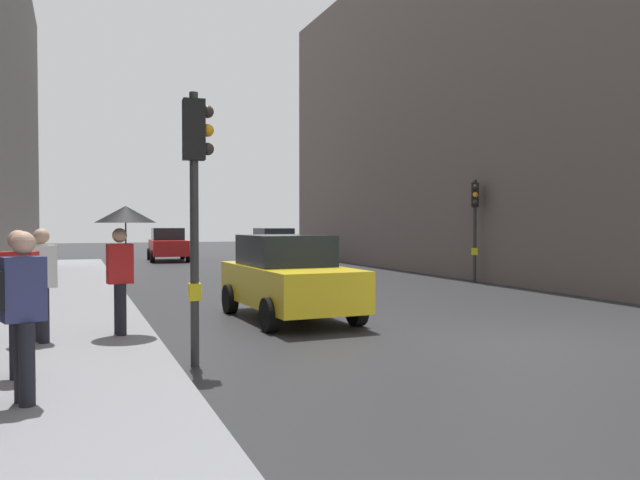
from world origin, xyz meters
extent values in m
plane|color=#28282B|center=(0.00, 0.00, 0.00)|extent=(120.00, 120.00, 0.00)
cube|color=gray|center=(-7.22, 6.00, 0.08)|extent=(2.68, 40.00, 0.16)
cube|color=#5B514C|center=(11.88, 14.73, 6.89)|extent=(12.00, 27.38, 13.78)
cylinder|color=#2D2D2D|center=(5.58, 9.59, 1.75)|extent=(0.12, 0.12, 3.49)
cube|color=black|center=(5.58, 9.59, 2.97)|extent=(0.36, 0.38, 0.84)
cube|color=yellow|center=(5.58, 9.59, 1.05)|extent=(0.25, 0.24, 0.24)
sphere|color=#2D231E|center=(5.49, 9.42, 3.23)|extent=(0.18, 0.18, 0.18)
sphere|color=orange|center=(5.49, 9.42, 2.97)|extent=(0.18, 0.18, 0.18)
sphere|color=#2D231E|center=(5.49, 9.42, 2.71)|extent=(0.18, 0.18, 0.18)
cylinder|color=#2D2D2D|center=(-5.58, 0.33, 1.92)|extent=(0.12, 0.12, 3.83)
cube|color=black|center=(-5.58, 0.33, 3.31)|extent=(0.31, 0.26, 0.84)
cube|color=yellow|center=(-5.58, 0.33, 1.05)|extent=(0.17, 0.21, 0.24)
sphere|color=#2D231E|center=(-5.39, 0.32, 3.57)|extent=(0.18, 0.18, 0.18)
sphere|color=orange|center=(-5.39, 0.32, 3.31)|extent=(0.18, 0.18, 0.18)
sphere|color=#2D231E|center=(-5.39, 0.32, 3.05)|extent=(0.18, 0.18, 0.18)
cube|color=silver|center=(2.42, 22.86, 0.72)|extent=(1.90, 4.24, 0.80)
cube|color=black|center=(2.43, 22.61, 1.44)|extent=(1.65, 2.04, 0.64)
cylinder|color=black|center=(1.49, 24.19, 0.32)|extent=(0.23, 0.64, 0.64)
cylinder|color=black|center=(3.29, 24.23, 0.32)|extent=(0.23, 0.64, 0.64)
cylinder|color=black|center=(1.55, 21.49, 0.32)|extent=(0.23, 0.64, 0.64)
cylinder|color=black|center=(3.35, 21.53, 0.32)|extent=(0.23, 0.64, 0.64)
cube|color=yellow|center=(-2.96, 3.99, 0.72)|extent=(1.97, 4.27, 0.80)
cube|color=black|center=(-2.97, 4.24, 1.44)|extent=(1.68, 2.06, 0.64)
cylinder|color=black|center=(-2.01, 2.67, 0.32)|extent=(0.25, 0.65, 0.64)
cylinder|color=black|center=(-3.81, 2.60, 0.32)|extent=(0.25, 0.65, 0.64)
cylinder|color=black|center=(-2.12, 5.37, 0.32)|extent=(0.25, 0.65, 0.64)
cylinder|color=black|center=(-3.92, 5.30, 0.32)|extent=(0.25, 0.65, 0.64)
cube|color=red|center=(-2.48, 25.79, 0.72)|extent=(2.01, 4.29, 0.80)
cube|color=black|center=(-2.46, 26.04, 1.44)|extent=(1.70, 2.08, 0.64)
cylinder|color=black|center=(-1.65, 24.40, 0.32)|extent=(0.25, 0.65, 0.64)
cylinder|color=black|center=(-3.44, 24.49, 0.32)|extent=(0.25, 0.65, 0.64)
cylinder|color=black|center=(-1.51, 27.10, 0.32)|extent=(0.25, 0.65, 0.64)
cylinder|color=black|center=(-3.31, 27.19, 0.32)|extent=(0.25, 0.65, 0.64)
cylinder|color=black|center=(-6.46, 2.52, 0.58)|extent=(0.16, 0.16, 0.85)
cylinder|color=black|center=(-6.43, 2.32, 0.58)|extent=(0.16, 0.16, 0.85)
cube|color=red|center=(-6.45, 2.42, 1.34)|extent=(0.43, 0.31, 0.66)
sphere|color=tan|center=(-6.45, 2.42, 1.81)|extent=(0.24, 0.24, 0.24)
cylinder|color=black|center=(-6.35, 2.43, 1.59)|extent=(0.02, 0.02, 0.90)
cone|color=black|center=(-6.35, 2.43, 2.16)|extent=(1.00, 1.00, 0.28)
cylinder|color=black|center=(-7.66, 2.25, 0.58)|extent=(0.16, 0.16, 0.85)
cylinder|color=black|center=(-7.60, 2.06, 0.58)|extent=(0.16, 0.16, 0.85)
cube|color=silver|center=(-7.63, 2.15, 1.34)|extent=(0.46, 0.37, 0.66)
sphere|color=tan|center=(-7.63, 2.15, 1.81)|extent=(0.24, 0.24, 0.24)
cube|color=black|center=(-7.91, 2.06, 1.34)|extent=(0.27, 0.33, 0.40)
cylinder|color=black|center=(-7.66, -1.35, 0.58)|extent=(0.16, 0.16, 0.85)
cylinder|color=black|center=(-7.61, -1.54, 0.58)|extent=(0.16, 0.16, 0.85)
cube|color=navy|center=(-7.64, -1.45, 1.34)|extent=(0.46, 0.36, 0.66)
sphere|color=tan|center=(-7.64, -1.45, 1.81)|extent=(0.24, 0.24, 0.24)
cylinder|color=black|center=(-7.75, -0.09, 0.58)|extent=(0.16, 0.16, 0.85)
cylinder|color=black|center=(-7.80, -0.28, 0.58)|extent=(0.16, 0.16, 0.85)
cube|color=red|center=(-7.77, -0.19, 1.34)|extent=(0.45, 0.36, 0.66)
sphere|color=tan|center=(-7.77, -0.19, 1.81)|extent=(0.24, 0.24, 0.24)
camera|label=1|loc=(-7.15, -8.52, 2.01)|focal=35.44mm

